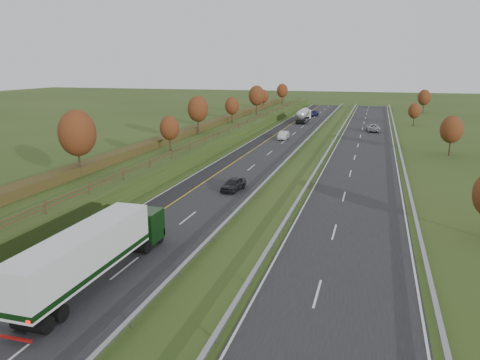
{
  "coord_description": "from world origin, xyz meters",
  "views": [
    {
      "loc": [
        18.17,
        -16.98,
        14.45
      ],
      "look_at": [
        4.26,
        30.77,
        2.2
      ],
      "focal_mm": 35.0,
      "sensor_mm": 36.0,
      "label": 1
    }
  ],
  "objects_px": {
    "road_tanker": "(304,115)",
    "car_dark_near": "(233,184)",
    "car_small_far": "(314,113)",
    "car_oncoming": "(373,128)",
    "car_silver_mid": "(284,135)",
    "box_lorry": "(94,251)"
  },
  "relations": [
    {
      "from": "road_tanker",
      "to": "box_lorry",
      "type": "bearing_deg",
      "value": -89.63
    },
    {
      "from": "car_oncoming",
      "to": "car_small_far",
      "type": "bearing_deg",
      "value": -62.73
    },
    {
      "from": "car_dark_near",
      "to": "car_silver_mid",
      "type": "xyz_separation_m",
      "value": [
        -1.89,
        40.41,
        0.04
      ]
    },
    {
      "from": "box_lorry",
      "to": "car_small_far",
      "type": "xyz_separation_m",
      "value": [
        0.05,
        111.82,
        -1.57
      ]
    },
    {
      "from": "car_silver_mid",
      "to": "box_lorry",
      "type": "bearing_deg",
      "value": -90.9
    },
    {
      "from": "car_dark_near",
      "to": "car_oncoming",
      "type": "height_order",
      "value": "car_oncoming"
    },
    {
      "from": "box_lorry",
      "to": "road_tanker",
      "type": "xyz_separation_m",
      "value": [
        -0.62,
        96.34,
        -0.47
      ]
    },
    {
      "from": "car_dark_near",
      "to": "car_oncoming",
      "type": "distance_m",
      "value": 59.17
    },
    {
      "from": "road_tanker",
      "to": "car_dark_near",
      "type": "xyz_separation_m",
      "value": [
        2.56,
        -70.68,
        -1.07
      ]
    },
    {
      "from": "car_oncoming",
      "to": "box_lorry",
      "type": "bearing_deg",
      "value": 75.21
    },
    {
      "from": "car_small_far",
      "to": "car_oncoming",
      "type": "height_order",
      "value": "car_oncoming"
    },
    {
      "from": "car_silver_mid",
      "to": "car_small_far",
      "type": "height_order",
      "value": "car_silver_mid"
    },
    {
      "from": "car_dark_near",
      "to": "road_tanker",
      "type": "bearing_deg",
      "value": 99.63
    },
    {
      "from": "car_dark_near",
      "to": "car_small_far",
      "type": "height_order",
      "value": "car_dark_near"
    },
    {
      "from": "car_silver_mid",
      "to": "car_oncoming",
      "type": "bearing_deg",
      "value": 43.78
    },
    {
      "from": "road_tanker",
      "to": "car_small_far",
      "type": "bearing_deg",
      "value": 87.54
    },
    {
      "from": "box_lorry",
      "to": "car_oncoming",
      "type": "distance_m",
      "value": 84.62
    },
    {
      "from": "car_small_far",
      "to": "box_lorry",
      "type": "bearing_deg",
      "value": -83.51
    },
    {
      "from": "car_silver_mid",
      "to": "car_small_far",
      "type": "bearing_deg",
      "value": 89.14
    },
    {
      "from": "road_tanker",
      "to": "car_oncoming",
      "type": "bearing_deg",
      "value": -37.31
    },
    {
      "from": "road_tanker",
      "to": "car_small_far",
      "type": "relative_size",
      "value": 2.27
    },
    {
      "from": "road_tanker",
      "to": "car_dark_near",
      "type": "distance_m",
      "value": 70.73
    }
  ]
}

